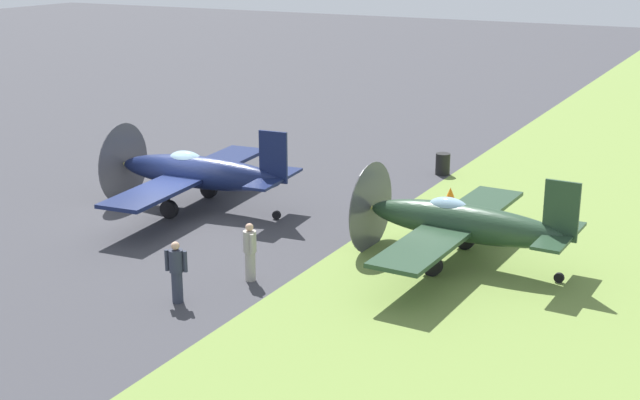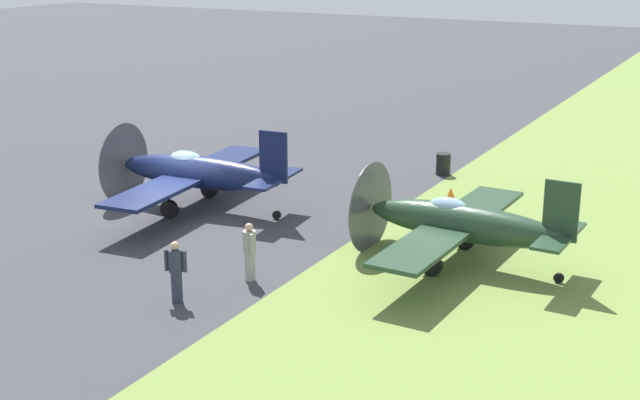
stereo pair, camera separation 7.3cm
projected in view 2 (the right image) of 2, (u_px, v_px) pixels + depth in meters
The scene contains 8 objects.
ground_plane at pixel (164, 220), 30.71m from camera, with size 160.00×160.00×0.00m, color #38383D.
grass_verge at pixel (506, 282), 25.12m from camera, with size 120.00×11.00×0.01m, color olive.
airplane_lead at pixel (197, 172), 31.59m from camera, with size 9.24×7.32×3.28m.
airplane_wingman at pixel (460, 222), 26.19m from camera, with size 8.78×6.97×3.14m.
ground_crew_chief at pixel (176, 270), 23.51m from camera, with size 0.38×0.61×1.73m.
ground_crew_mechanic at pixel (250, 251), 25.01m from camera, with size 0.47×0.48×1.73m.
fuel_drum at pixel (443, 164), 36.45m from camera, with size 0.60×0.60×0.90m, color black.
runway_marker_cone at pixel (451, 193), 33.12m from camera, with size 0.36×0.36×0.44m, color orange.
Camera 2 is at (-23.12, -18.70, 9.46)m, focal length 49.26 mm.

